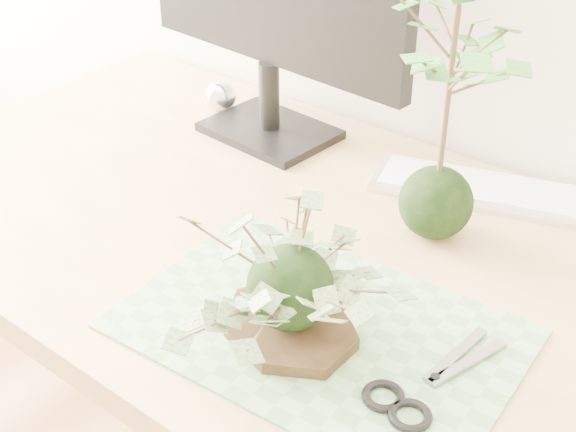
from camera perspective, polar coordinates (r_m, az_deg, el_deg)
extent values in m
cube|color=tan|center=(1.04, 6.16, -4.83)|extent=(1.60, 0.70, 0.04)
cube|color=tan|center=(1.83, -8.88, -0.95)|extent=(0.06, 0.06, 0.70)
cube|color=#568452|center=(0.93, 2.26, -8.00)|extent=(0.47, 0.33, 0.00)
cylinder|color=black|center=(0.92, 0.15, -7.88)|extent=(0.22, 0.22, 0.01)
sphere|color=black|center=(0.88, 0.15, -5.09)|extent=(0.10, 0.10, 0.10)
sphere|color=black|center=(1.08, 10.46, 0.96)|extent=(0.10, 0.10, 0.10)
cylinder|color=#47311F|center=(1.02, 11.26, 7.89)|extent=(0.01, 0.01, 0.24)
cube|color=silver|center=(1.21, 14.99, 1.52)|extent=(0.40, 0.23, 0.01)
cube|color=silver|center=(1.21, 15.04, 1.82)|extent=(0.37, 0.20, 0.01)
cube|color=black|center=(1.35, -1.31, 6.09)|extent=(0.22, 0.16, 0.01)
cylinder|color=black|center=(1.32, -1.35, 8.56)|extent=(0.03, 0.03, 0.11)
sphere|color=white|center=(1.43, -4.78, 8.51)|extent=(0.06, 0.06, 0.06)
cube|color=gray|center=(0.91, 11.31, -9.50)|extent=(0.02, 0.11, 0.00)
cube|color=gray|center=(0.91, 12.21, -9.90)|extent=(0.04, 0.11, 0.00)
torus|color=black|center=(0.84, 7.13, -12.94)|extent=(0.05, 0.05, 0.01)
torus|color=black|center=(0.83, 9.29, -14.00)|extent=(0.05, 0.05, 0.01)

